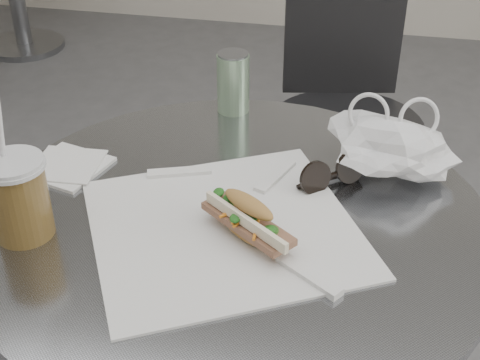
% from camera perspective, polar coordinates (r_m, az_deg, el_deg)
% --- Properties ---
extents(cafe_table, '(0.76, 0.76, 0.74)m').
position_cam_1_polar(cafe_table, '(1.17, -0.41, -13.80)').
color(cafe_table, slate).
rests_on(cafe_table, ground).
extents(chair_far, '(0.41, 0.44, 0.77)m').
position_cam_1_polar(chair_far, '(1.89, 8.54, 1.59)').
color(chair_far, '#2A2A2C').
rests_on(chair_far, ground).
extents(sandwich_paper, '(0.49, 0.48, 0.00)m').
position_cam_1_polar(sandwich_paper, '(0.96, -1.40, -4.07)').
color(sandwich_paper, white).
rests_on(sandwich_paper, cafe_table).
extents(banh_mi, '(0.19, 0.17, 0.06)m').
position_cam_1_polar(banh_mi, '(0.92, 0.69, -3.39)').
color(banh_mi, '#AE8542').
rests_on(banh_mi, sandwich_paper).
extents(iced_coffee, '(0.09, 0.09, 0.26)m').
position_cam_1_polar(iced_coffee, '(0.96, -18.38, -1.34)').
color(iced_coffee, olive).
rests_on(iced_coffee, cafe_table).
extents(sunglasses, '(0.11, 0.09, 0.05)m').
position_cam_1_polar(sunglasses, '(1.05, 7.85, 0.48)').
color(sunglasses, black).
rests_on(sunglasses, cafe_table).
extents(plastic_bag, '(0.19, 0.15, 0.09)m').
position_cam_1_polar(plastic_bag, '(1.08, 12.63, 2.56)').
color(plastic_bag, silver).
rests_on(plastic_bag, cafe_table).
extents(napkin_stack, '(0.14, 0.14, 0.01)m').
position_cam_1_polar(napkin_stack, '(1.13, -14.53, 1.15)').
color(napkin_stack, white).
rests_on(napkin_stack, cafe_table).
extents(drink_can, '(0.06, 0.06, 0.11)m').
position_cam_1_polar(drink_can, '(1.25, -0.59, 8.33)').
color(drink_can, '#64A660').
rests_on(drink_can, cafe_table).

